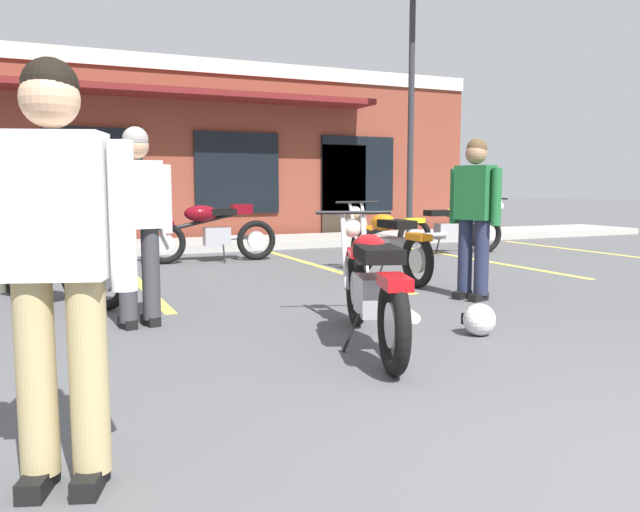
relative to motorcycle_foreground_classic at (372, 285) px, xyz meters
The scene contains 14 objects.
ground_plane 0.81m from the motorcycle_foreground_classic, 75.28° to the left, with size 80.00×80.00×0.00m, color #515154.
sidewalk_kerb 7.78m from the motorcycle_foreground_classic, 88.75° to the left, with size 22.00×1.80×0.14m, color #A8A59E.
brick_storefront_building 11.74m from the motorcycle_foreground_classic, 89.16° to the left, with size 14.28×6.40×3.77m.
painted_stall_lines 4.19m from the motorcycle_foreground_classic, 87.67° to the left, with size 13.42×4.80×0.01m.
motorcycle_foreground_classic is the anchor object (origin of this frame).
motorcycle_black_cruiser 3.39m from the motorcycle_foreground_classic, 58.17° to the left, with size 0.66×2.11×0.98m.
motorcycle_silver_naked 5.55m from the motorcycle_foreground_classic, 89.29° to the left, with size 2.11×0.66×0.98m.
motorcycle_orange_scrambler 3.41m from the motorcycle_foreground_classic, 126.96° to the left, with size 1.42×1.83×0.98m.
motorcycle_cream_vintage 6.58m from the motorcycle_foreground_classic, 49.23° to the left, with size 2.11×0.66×0.98m.
person_in_black_shirt 2.67m from the motorcycle_foreground_classic, 146.01° to the right, with size 0.60×0.36×1.68m.
person_in_shorts_foreground 2.33m from the motorcycle_foreground_classic, 33.76° to the left, with size 0.37×0.60×1.68m.
person_by_back_row 2.06m from the motorcycle_foreground_classic, 138.58° to the left, with size 0.61×0.33×1.68m.
helmet_on_pavement 1.00m from the motorcycle_foreground_classic, ahead, with size 0.26×0.26×0.26m.
parking_lot_lamp_post 8.39m from the motorcycle_foreground_classic, 55.71° to the left, with size 0.24×0.76×4.92m.
Camera 1 is at (-2.40, -1.29, 1.20)m, focal length 35.38 mm.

